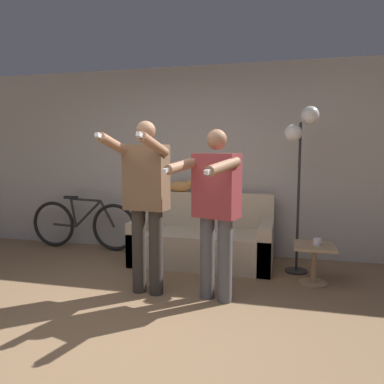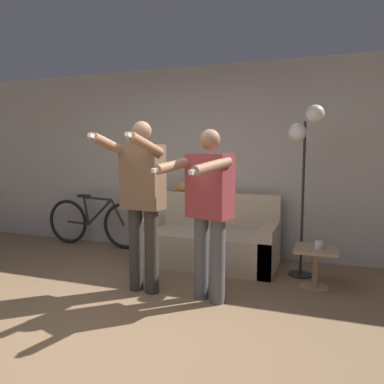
{
  "view_description": "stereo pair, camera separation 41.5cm",
  "coord_description": "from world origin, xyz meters",
  "px_view_note": "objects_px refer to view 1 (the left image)",
  "views": [
    {
      "loc": [
        1.25,
        -2.52,
        1.44
      ],
      "look_at": [
        0.24,
        1.5,
        0.98
      ],
      "focal_mm": 35.0,
      "sensor_mm": 36.0,
      "label": 1
    },
    {
      "loc": [
        1.65,
        -2.4,
        1.44
      ],
      "look_at": [
        0.24,
        1.5,
        0.98
      ],
      "focal_mm": 35.0,
      "sensor_mm": 36.0,
      "label": 2
    }
  ],
  "objects_px": {
    "person_left": "(146,195)",
    "person_right": "(215,204)",
    "side_table": "(314,256)",
    "cat": "(180,186)",
    "cup": "(317,242)",
    "floor_lamp": "(301,142)",
    "bicycle": "(83,225)",
    "couch": "(203,241)"
  },
  "relations": [
    {
      "from": "person_right",
      "to": "cat",
      "type": "height_order",
      "value": "person_right"
    },
    {
      "from": "cat",
      "to": "bicycle",
      "type": "distance_m",
      "value": 1.59
    },
    {
      "from": "floor_lamp",
      "to": "bicycle",
      "type": "xyz_separation_m",
      "value": [
        -3.04,
        0.35,
        -1.19
      ]
    },
    {
      "from": "floor_lamp",
      "to": "bicycle",
      "type": "bearing_deg",
      "value": 173.5
    },
    {
      "from": "side_table",
      "to": "cat",
      "type": "bearing_deg",
      "value": 155.82
    },
    {
      "from": "person_right",
      "to": "bicycle",
      "type": "relative_size",
      "value": 0.98
    },
    {
      "from": "cup",
      "to": "bicycle",
      "type": "bearing_deg",
      "value": 167.29
    },
    {
      "from": "couch",
      "to": "cat",
      "type": "distance_m",
      "value": 0.84
    },
    {
      "from": "couch",
      "to": "cat",
      "type": "relative_size",
      "value": 3.96
    },
    {
      "from": "side_table",
      "to": "cup",
      "type": "bearing_deg",
      "value": -29.11
    },
    {
      "from": "cup",
      "to": "bicycle",
      "type": "relative_size",
      "value": 0.05
    },
    {
      "from": "person_left",
      "to": "floor_lamp",
      "type": "bearing_deg",
      "value": 41.71
    },
    {
      "from": "floor_lamp",
      "to": "side_table",
      "type": "distance_m",
      "value": 1.3
    },
    {
      "from": "side_table",
      "to": "cup",
      "type": "relative_size",
      "value": 5.27
    },
    {
      "from": "floor_lamp",
      "to": "couch",
      "type": "bearing_deg",
      "value": 175.08
    },
    {
      "from": "couch",
      "to": "side_table",
      "type": "bearing_deg",
      "value": -19.36
    },
    {
      "from": "person_left",
      "to": "cup",
      "type": "xyz_separation_m",
      "value": [
        1.68,
        0.69,
        -0.53
      ]
    },
    {
      "from": "couch",
      "to": "person_left",
      "type": "relative_size",
      "value": 1.01
    },
    {
      "from": "couch",
      "to": "side_table",
      "type": "xyz_separation_m",
      "value": [
        1.33,
        -0.47,
        0.03
      ]
    },
    {
      "from": "person_left",
      "to": "cat",
      "type": "distance_m",
      "value": 1.49
    },
    {
      "from": "floor_lamp",
      "to": "side_table",
      "type": "xyz_separation_m",
      "value": [
        0.16,
        -0.37,
        -1.24
      ]
    },
    {
      "from": "person_right",
      "to": "side_table",
      "type": "relative_size",
      "value": 3.79
    },
    {
      "from": "person_right",
      "to": "person_left",
      "type": "bearing_deg",
      "value": -162.06
    },
    {
      "from": "couch",
      "to": "cat",
      "type": "xyz_separation_m",
      "value": [
        -0.4,
        0.31,
        0.68
      ]
    },
    {
      "from": "couch",
      "to": "person_right",
      "type": "xyz_separation_m",
      "value": [
        0.37,
        -1.18,
        0.66
      ]
    },
    {
      "from": "couch",
      "to": "side_table",
      "type": "height_order",
      "value": "couch"
    },
    {
      "from": "person_left",
      "to": "cup",
      "type": "height_order",
      "value": "person_left"
    },
    {
      "from": "cat",
      "to": "bicycle",
      "type": "relative_size",
      "value": 0.26
    },
    {
      "from": "couch",
      "to": "person_left",
      "type": "height_order",
      "value": "person_left"
    },
    {
      "from": "bicycle",
      "to": "floor_lamp",
      "type": "bearing_deg",
      "value": -6.5
    },
    {
      "from": "person_right",
      "to": "cup",
      "type": "relative_size",
      "value": 19.98
    },
    {
      "from": "couch",
      "to": "person_right",
      "type": "relative_size",
      "value": 1.07
    },
    {
      "from": "person_right",
      "to": "floor_lamp",
      "type": "relative_size",
      "value": 0.84
    },
    {
      "from": "person_left",
      "to": "cat",
      "type": "height_order",
      "value": "person_left"
    },
    {
      "from": "person_left",
      "to": "floor_lamp",
      "type": "height_order",
      "value": "floor_lamp"
    },
    {
      "from": "side_table",
      "to": "bicycle",
      "type": "xyz_separation_m",
      "value": [
        -3.2,
        0.71,
        0.05
      ]
    },
    {
      "from": "cat",
      "to": "person_right",
      "type": "bearing_deg",
      "value": -62.68
    },
    {
      "from": "couch",
      "to": "person_left",
      "type": "bearing_deg",
      "value": -105.54
    },
    {
      "from": "bicycle",
      "to": "couch",
      "type": "bearing_deg",
      "value": -7.48
    },
    {
      "from": "person_right",
      "to": "bicycle",
      "type": "xyz_separation_m",
      "value": [
        -2.24,
        1.42,
        -0.58
      ]
    },
    {
      "from": "person_left",
      "to": "floor_lamp",
      "type": "distance_m",
      "value": 1.92
    },
    {
      "from": "person_left",
      "to": "person_right",
      "type": "distance_m",
      "value": 0.7
    }
  ]
}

